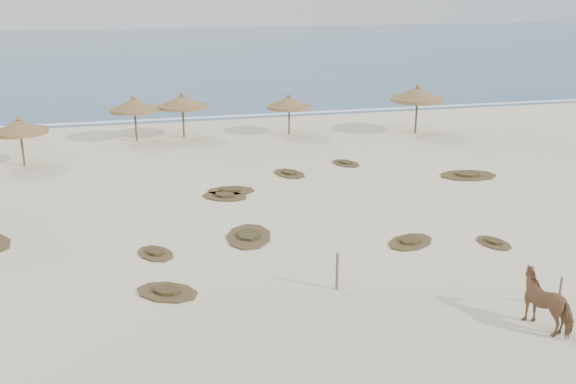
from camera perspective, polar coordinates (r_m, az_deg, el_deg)
The scene contains 21 objects.
ground at distance 21.16m, azimuth -2.06°, elevation -7.13°, with size 160.00×160.00×0.00m, color #F1E5C6.
ocean at distance 94.27m, azimuth -11.75°, elevation 12.15°, with size 200.00×100.00×0.01m, color #29557C.
foam_line at distance 45.82m, azimuth -8.84°, elevation 6.48°, with size 70.00×0.60×0.01m, color white.
palapa_1 at distance 35.58m, azimuth -22.75°, elevation 5.35°, with size 3.09×3.09×2.63m.
palapa_2 at distance 39.29m, azimuth -13.51°, elevation 7.51°, with size 3.94×3.94×2.79m.
palapa_3 at distance 39.69m, azimuth -9.38°, elevation 7.91°, with size 3.43×3.43×2.83m.
palapa_4 at distance 39.96m, azimuth 0.10°, elevation 7.93°, with size 3.45×3.45×2.58m.
palapa_5 at distance 41.08m, azimuth 11.44°, elevation 8.49°, with size 3.41×3.41×3.16m.
horse at distance 19.05m, azimuth 22.13°, elevation -9.00°, with size 0.82×1.79×1.51m, color brown.
fence_post_near at distance 19.82m, azimuth 4.39°, elevation -7.06°, with size 0.09×0.09×1.20m, color #6E6152.
fence_post_far at distance 20.32m, azimuth 23.02°, elevation -8.23°, with size 0.07×0.07×0.98m, color #6E6152.
scrub_2 at distance 22.90m, azimuth -11.70°, elevation -5.34°, with size 1.70×1.95×0.16m.
scrub_3 at distance 28.50m, azimuth -5.65°, elevation -0.35°, with size 2.45×2.16×0.16m.
scrub_4 at distance 23.83m, azimuth 10.82°, elevation -4.35°, with size 2.40×2.13×0.16m.
scrub_5 at distance 32.72m, azimuth 15.71°, elevation 1.47°, with size 3.05×2.17×0.16m.
scrub_7 at distance 31.78m, azimuth 0.13°, elevation 1.68°, with size 1.92×2.31×0.16m.
scrub_9 at distance 23.95m, azimuth -3.51°, elevation -3.93°, with size 2.22×2.90×0.16m.
scrub_10 at distance 33.76m, azimuth 5.15°, elevation 2.58°, with size 1.74×2.06×0.16m.
scrub_11 at distance 20.11m, azimuth -10.70°, elevation -8.70°, with size 2.40×2.22×0.16m.
scrub_12 at distance 24.49m, azimuth 17.81°, elevation -4.29°, with size 1.28×1.67×0.16m.
scrub_13 at distance 29.23m, azimuth -5.10°, elevation 0.13°, with size 2.34×1.66×0.16m.
Camera 1 is at (-3.86, -18.77, 8.97)m, focal length 40.00 mm.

